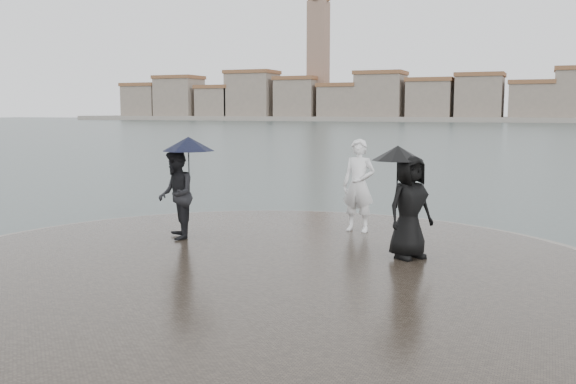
% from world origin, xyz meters
% --- Properties ---
extents(ground, '(400.00, 400.00, 0.00)m').
position_xyz_m(ground, '(0.00, 0.00, 0.00)').
color(ground, '#2B3835').
rests_on(ground, ground).
extents(kerb_ring, '(12.50, 12.50, 0.32)m').
position_xyz_m(kerb_ring, '(0.00, 3.50, 0.16)').
color(kerb_ring, gray).
rests_on(kerb_ring, ground).
extents(quay_tip, '(11.90, 11.90, 0.36)m').
position_xyz_m(quay_tip, '(0.00, 3.50, 0.18)').
color(quay_tip, '#2D261E').
rests_on(quay_tip, ground).
extents(statue, '(0.77, 0.56, 1.96)m').
position_xyz_m(statue, '(0.65, 7.16, 1.34)').
color(statue, white).
rests_on(statue, quay_tip).
extents(visitor_left, '(1.30, 1.17, 2.04)m').
position_xyz_m(visitor_left, '(-2.44, 5.04, 1.48)').
color(visitor_left, black).
rests_on(visitor_left, quay_tip).
extents(visitor_right, '(1.20, 1.08, 1.95)m').
position_xyz_m(visitor_right, '(2.11, 5.09, 1.44)').
color(visitor_right, black).
rests_on(visitor_right, quay_tip).
extents(far_skyline, '(260.00, 20.00, 37.00)m').
position_xyz_m(far_skyline, '(-6.29, 160.71, 5.61)').
color(far_skyline, gray).
rests_on(far_skyline, ground).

